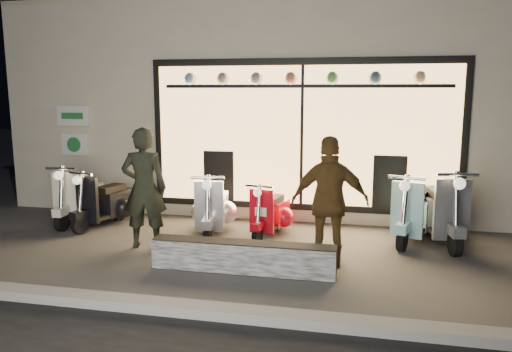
{
  "coord_description": "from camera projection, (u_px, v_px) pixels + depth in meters",
  "views": [
    {
      "loc": [
        1.83,
        -6.67,
        2.33
      ],
      "look_at": [
        0.27,
        0.6,
        1.05
      ],
      "focal_mm": 35.0,
      "sensor_mm": 36.0,
      "label": 1
    }
  ],
  "objects": [
    {
      "name": "scooter_silver",
      "position": [
        213.0,
        208.0,
        8.28
      ],
      "size": [
        0.61,
        1.42,
        1.01
      ],
      "rotation": [
        0.0,
        0.0,
        0.18
      ],
      "color": "black",
      "rests_on": "ground"
    },
    {
      "name": "man",
      "position": [
        144.0,
        188.0,
        7.36
      ],
      "size": [
        0.73,
        0.56,
        1.8
      ],
      "primitive_type": "imported",
      "rotation": [
        0.0,
        0.0,
        3.35
      ],
      "color": "black",
      "rests_on": "ground"
    },
    {
      "name": "scooter_black",
      "position": [
        109.0,
        202.0,
        8.76
      ],
      "size": [
        0.64,
        1.36,
        0.97
      ],
      "rotation": [
        0.0,
        0.0,
        -0.23
      ],
      "color": "black",
      "rests_on": "ground"
    },
    {
      "name": "shop_building",
      "position": [
        284.0,
        100.0,
        11.64
      ],
      "size": [
        10.2,
        6.23,
        4.2
      ],
      "color": "beige",
      "rests_on": "ground"
    },
    {
      "name": "woman",
      "position": [
        330.0,
        202.0,
        6.57
      ],
      "size": [
        1.08,
        0.58,
        1.75
      ],
      "primitive_type": "imported",
      "rotation": [
        0.0,
        0.0,
        3.3
      ],
      "color": "brown",
      "rests_on": "ground"
    },
    {
      "name": "scooter_grey",
      "position": [
        439.0,
        211.0,
        7.84
      ],
      "size": [
        0.66,
        1.6,
        1.14
      ],
      "rotation": [
        0.0,
        0.0,
        0.15
      ],
      "color": "black",
      "rests_on": "ground"
    },
    {
      "name": "scooter_red",
      "position": [
        272.0,
        213.0,
        8.18
      ],
      "size": [
        0.52,
        1.23,
        0.87
      ],
      "rotation": [
        0.0,
        0.0,
        -0.17
      ],
      "color": "black",
      "rests_on": "ground"
    },
    {
      "name": "scooter_cream",
      "position": [
        81.0,
        198.0,
        9.02
      ],
      "size": [
        0.54,
        1.44,
        1.02
      ],
      "rotation": [
        0.0,
        0.0,
        0.09
      ],
      "color": "black",
      "rests_on": "ground"
    },
    {
      "name": "scooter_blue",
      "position": [
        415.0,
        212.0,
        7.91
      ],
      "size": [
        0.77,
        1.47,
        1.05
      ],
      "rotation": [
        0.0,
        0.0,
        -0.31
      ],
      "color": "black",
      "rests_on": "ground"
    },
    {
      "name": "kerb",
      "position": [
        179.0,
        308.0,
        5.26
      ],
      "size": [
        40.0,
        0.25,
        0.12
      ],
      "primitive_type": "cube",
      "color": "slate",
      "rests_on": "ground"
    },
    {
      "name": "graffiti_barrier",
      "position": [
        243.0,
        257.0,
        6.46
      ],
      "size": [
        2.4,
        0.28,
        0.4
      ],
      "primitive_type": "cube",
      "color": "black",
      "rests_on": "ground"
    },
    {
      "name": "ground",
      "position": [
        229.0,
        254.0,
        7.2
      ],
      "size": [
        40.0,
        40.0,
        0.0
      ],
      "primitive_type": "plane",
      "color": "#383533",
      "rests_on": "ground"
    }
  ]
}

